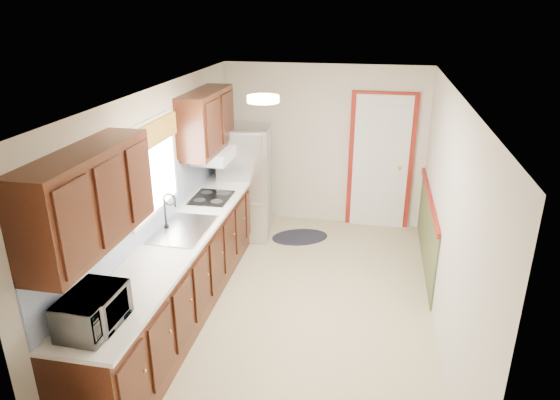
% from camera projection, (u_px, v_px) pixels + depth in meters
% --- Properties ---
extents(room_shell, '(3.20, 5.20, 2.52)m').
position_uv_depth(room_shell, '(297.00, 209.00, 5.18)').
color(room_shell, tan).
rests_on(room_shell, ground).
extents(kitchen_run, '(0.63, 4.00, 2.20)m').
position_uv_depth(kitchen_run, '(177.00, 244.00, 5.28)').
color(kitchen_run, '#36160C').
rests_on(kitchen_run, ground).
extents(back_wall_trim, '(1.12, 2.30, 2.08)m').
position_uv_depth(back_wall_trim, '(390.00, 176.00, 7.13)').
color(back_wall_trim, maroon).
rests_on(back_wall_trim, ground).
extents(ceiling_fixture, '(0.30, 0.30, 0.06)m').
position_uv_depth(ceiling_fixture, '(263.00, 99.00, 4.62)').
color(ceiling_fixture, '#FFD88C').
rests_on(ceiling_fixture, room_shell).
extents(microwave, '(0.30, 0.53, 0.36)m').
position_uv_depth(microwave, '(92.00, 307.00, 3.64)').
color(microwave, white).
rests_on(microwave, kitchen_run).
extents(refrigerator, '(0.75, 0.72, 1.63)m').
position_uv_depth(refrigerator, '(246.00, 182.00, 7.10)').
color(refrigerator, '#B7B7BC').
rests_on(refrigerator, ground).
extents(rug, '(0.96, 0.81, 0.01)m').
position_uv_depth(rug, '(300.00, 237.00, 7.29)').
color(rug, black).
rests_on(rug, ground).
extents(cooktop, '(0.45, 0.55, 0.02)m').
position_uv_depth(cooktop, '(212.00, 198.00, 6.17)').
color(cooktop, black).
rests_on(cooktop, kitchen_run).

